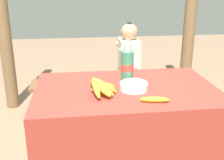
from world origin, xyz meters
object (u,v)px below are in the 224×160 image
(loose_banana_front, at_px, (155,100))
(wooden_bench, at_px, (104,87))
(water_bottle, at_px, (127,66))
(support_post_near, at_px, (0,0))
(serving_bowl, at_px, (134,86))
(seated_vendor, at_px, (124,64))
(banana_bunch_ripe, at_px, (100,86))
(banana_bunch_green, at_px, (66,78))

(loose_banana_front, relative_size, wooden_bench, 0.11)
(water_bottle, bearing_deg, support_post_near, 127.77)
(serving_bowl, bearing_deg, support_post_near, 125.59)
(seated_vendor, bearing_deg, banana_bunch_ripe, 75.41)
(seated_vendor, bearing_deg, water_bottle, 82.85)
(banana_bunch_ripe, relative_size, banana_bunch_green, 1.03)
(serving_bowl, xyz_separation_m, seated_vendor, (0.15, 1.22, -0.21))
(water_bottle, bearing_deg, banana_bunch_ripe, -135.84)
(loose_banana_front, xyz_separation_m, banana_bunch_green, (-0.56, 1.46, -0.34))
(support_post_near, bearing_deg, seated_vendor, -17.16)
(loose_banana_front, distance_m, banana_bunch_green, 1.60)
(serving_bowl, xyz_separation_m, loose_banana_front, (0.08, -0.22, -0.01))
(water_bottle, bearing_deg, loose_banana_front, -75.08)
(wooden_bench, distance_m, banana_bunch_green, 0.43)
(banana_bunch_ripe, distance_m, banana_bunch_green, 1.38)
(banana_bunch_ripe, distance_m, loose_banana_front, 0.35)
(support_post_near, bearing_deg, banana_bunch_ripe, -60.74)
(seated_vendor, distance_m, banana_bunch_green, 0.65)
(wooden_bench, relative_size, support_post_near, 0.63)
(seated_vendor, bearing_deg, serving_bowl, 84.78)
(banana_bunch_ripe, height_order, wooden_bench, banana_bunch_ripe)
(water_bottle, xyz_separation_m, banana_bunch_green, (-0.46, 1.10, -0.44))
(serving_bowl, xyz_separation_m, support_post_near, (-1.16, 1.62, 0.45))
(water_bottle, relative_size, banana_bunch_green, 1.18)
(wooden_bench, bearing_deg, seated_vendor, -7.91)
(banana_bunch_green, bearing_deg, loose_banana_front, -69.00)
(serving_bowl, xyz_separation_m, water_bottle, (-0.02, 0.15, 0.09))
(water_bottle, relative_size, seated_vendor, 0.29)
(water_bottle, bearing_deg, wooden_bench, 92.66)
(loose_banana_front, height_order, banana_bunch_green, loose_banana_front)
(wooden_bench, bearing_deg, banana_bunch_ripe, -96.75)
(serving_bowl, distance_m, water_bottle, 0.17)
(serving_bowl, relative_size, water_bottle, 0.61)
(banana_bunch_ripe, relative_size, water_bottle, 0.87)
(water_bottle, height_order, wooden_bench, water_bottle)
(banana_bunch_ripe, xyz_separation_m, loose_banana_front, (0.30, -0.17, -0.04))
(banana_bunch_ripe, bearing_deg, banana_bunch_green, 101.34)
(serving_bowl, relative_size, loose_banana_front, 1.06)
(water_bottle, distance_m, support_post_near, 1.90)
(water_bottle, bearing_deg, seated_vendor, 81.03)
(water_bottle, xyz_separation_m, seated_vendor, (0.17, 1.07, -0.30))
(wooden_bench, xyz_separation_m, support_post_near, (-1.09, 0.37, 0.92))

